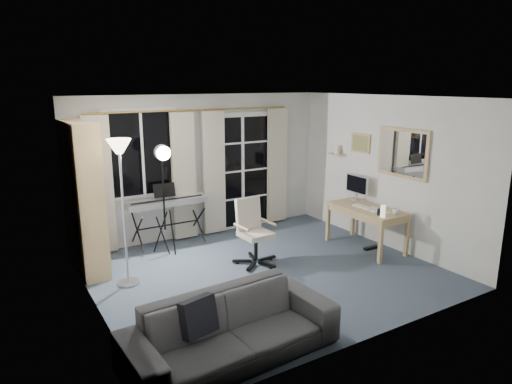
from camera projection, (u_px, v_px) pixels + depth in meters
floor at (265, 273)px, 6.39m from camera, size 4.50×4.00×0.02m
window at (142, 154)px, 7.14m from camera, size 1.20×0.08×1.40m
french_door at (242, 172)px, 8.17m from camera, size 1.32×0.09×2.11m
curtains at (198, 174)px, 7.62m from camera, size 3.60×0.07×2.13m
bookshelf at (81, 203)px, 6.17m from camera, size 0.38×0.99×2.10m
torchiere_lamp at (120, 169)px, 5.65m from camera, size 0.39×0.39×1.91m
keyboard_piano at (167, 203)px, 7.24m from camera, size 1.31×0.64×0.95m
studio_light at (163, 166)px, 6.71m from camera, size 0.33×0.35×1.74m
office_chair at (252, 225)px, 6.63m from camera, size 0.65×0.67×0.96m
desk at (367, 213)px, 7.18m from camera, size 0.63×1.25×0.67m
monitor at (357, 185)px, 7.58m from camera, size 0.16×0.48×0.42m
desk_clutter at (374, 220)px, 6.99m from camera, size 0.40×0.76×0.85m
mug at (396, 211)px, 6.79m from camera, size 0.11×0.09×0.11m
wall_mirror at (403, 153)px, 6.86m from camera, size 0.04×0.94×0.74m
framed_print at (361, 143)px, 7.60m from camera, size 0.03×0.42×0.32m
wall_shelf at (337, 151)px, 8.02m from camera, size 0.16×0.30×0.18m
sofa at (231, 319)px, 4.32m from camera, size 2.10×0.71×0.81m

